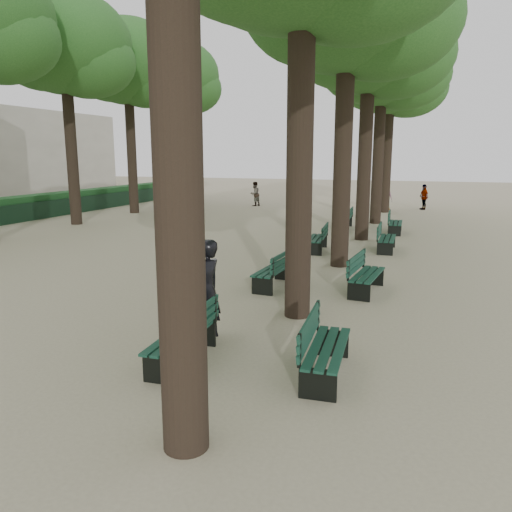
% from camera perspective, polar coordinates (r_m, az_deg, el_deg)
% --- Properties ---
extents(ground, '(120.00, 120.00, 0.00)m').
position_cam_1_polar(ground, '(8.35, -10.95, -11.76)').
color(ground, tan).
rests_on(ground, ground).
extents(tree_central_3, '(6.00, 6.00, 9.95)m').
position_cam_1_polar(tree_central_3, '(20.23, 12.91, 23.75)').
color(tree_central_3, '#33261C').
rests_on(tree_central_3, ground).
extents(tree_central_4, '(6.00, 6.00, 9.95)m').
position_cam_1_polar(tree_central_4, '(25.10, 14.31, 21.22)').
color(tree_central_4, '#33261C').
rests_on(tree_central_4, ground).
extents(tree_central_5, '(6.00, 6.00, 9.95)m').
position_cam_1_polar(tree_central_5, '(30.02, 15.22, 19.52)').
color(tree_central_5, '#33261C').
rests_on(tree_central_5, ground).
extents(tree_far_3, '(6.00, 6.00, 10.45)m').
position_cam_1_polar(tree_far_3, '(25.73, -21.11, 21.71)').
color(tree_far_3, '#33261C').
rests_on(tree_far_3, ground).
extents(tree_far_4, '(6.00, 6.00, 10.45)m').
position_cam_1_polar(tree_far_4, '(29.72, -14.51, 20.61)').
color(tree_far_4, '#33261C').
rests_on(tree_far_4, ground).
extents(tree_far_5, '(6.00, 6.00, 10.45)m').
position_cam_1_polar(tree_far_5, '(33.97, -9.57, 19.61)').
color(tree_far_5, '#33261C').
rests_on(tree_far_5, ground).
extents(bench_left_0, '(0.65, 1.82, 0.92)m').
position_cam_1_polar(bench_left_0, '(8.15, -8.44, -10.19)').
color(bench_left_0, black).
rests_on(bench_left_0, ground).
extents(bench_left_1, '(0.68, 1.83, 0.92)m').
position_cam_1_polar(bench_left_1, '(12.52, 2.03, -2.35)').
color(bench_left_1, black).
rests_on(bench_left_1, ground).
extents(bench_left_2, '(0.73, 1.84, 0.92)m').
position_cam_1_polar(bench_left_2, '(17.30, 6.98, 1.45)').
color(bench_left_2, black).
rests_on(bench_left_2, ground).
extents(bench_left_3, '(0.64, 1.82, 0.92)m').
position_cam_1_polar(bench_left_3, '(22.86, 10.05, 3.80)').
color(bench_left_3, black).
rests_on(bench_left_3, ground).
extents(bench_right_0, '(0.67, 1.83, 0.92)m').
position_cam_1_polar(bench_right_0, '(7.68, 8.02, -11.57)').
color(bench_right_0, black).
rests_on(bench_right_0, ground).
extents(bench_right_1, '(0.74, 1.85, 0.92)m').
position_cam_1_polar(bench_right_1, '(12.31, 12.53, -2.87)').
color(bench_right_1, black).
rests_on(bench_right_1, ground).
extents(bench_right_2, '(0.61, 1.81, 0.92)m').
position_cam_1_polar(bench_right_2, '(17.76, 14.70, 1.41)').
color(bench_right_2, black).
rests_on(bench_right_2, ground).
extents(bench_right_3, '(0.64, 1.82, 0.92)m').
position_cam_1_polar(bench_right_3, '(21.91, 15.62, 3.22)').
color(bench_right_3, black).
rests_on(bench_right_3, ground).
extents(man_with_map, '(0.69, 0.79, 1.83)m').
position_cam_1_polar(man_with_map, '(8.92, -5.65, -3.87)').
color(man_with_map, black).
rests_on(man_with_map, ground).
extents(pedestrian_a, '(0.58, 0.82, 1.56)m').
position_cam_1_polar(pedestrian_a, '(32.48, -0.14, 7.11)').
color(pedestrian_a, '#262628').
rests_on(pedestrian_a, ground).
extents(pedestrian_c, '(0.70, 0.93, 1.53)m').
position_cam_1_polar(pedestrian_c, '(31.93, 18.63, 6.41)').
color(pedestrian_c, '#262628').
rests_on(pedestrian_c, ground).
extents(pedestrian_d, '(0.82, 0.55, 1.56)m').
position_cam_1_polar(pedestrian_d, '(31.24, 14.63, 6.57)').
color(pedestrian_d, '#262628').
rests_on(pedestrian_d, ground).
extents(building_far, '(12.00, 16.00, 7.00)m').
position_cam_1_polar(building_far, '(52.00, -26.55, 10.58)').
color(building_far, '#B7B2A3').
rests_on(building_far, ground).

